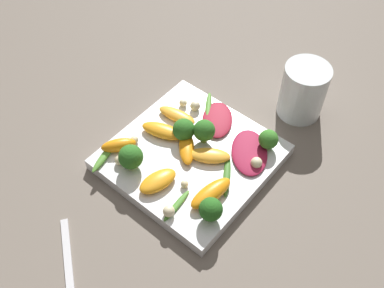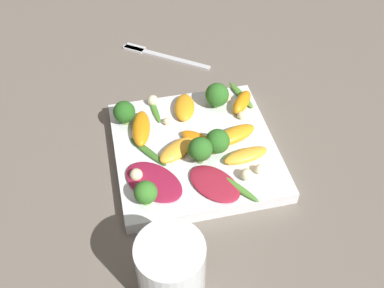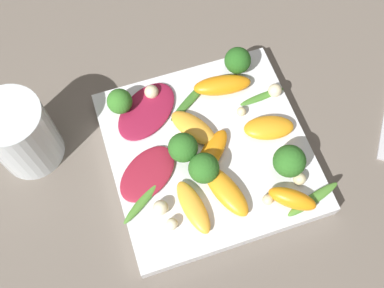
{
  "view_description": "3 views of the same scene",
  "coord_description": "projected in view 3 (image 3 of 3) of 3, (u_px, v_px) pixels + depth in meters",
  "views": [
    {
      "loc": [
        -0.34,
        -0.29,
        0.61
      ],
      "look_at": [
        0.01,
        0.01,
        0.03
      ],
      "focal_mm": 42.0,
      "sensor_mm": 36.0,
      "label": 1
    },
    {
      "loc": [
        0.46,
        -0.11,
        0.53
      ],
      "look_at": [
        0.0,
        -0.01,
        0.03
      ],
      "focal_mm": 42.0,
      "sensor_mm": 36.0,
      "label": 2
    },
    {
      "loc": [
        0.09,
        0.21,
        0.54
      ],
      "look_at": [
        0.02,
        -0.01,
        0.03
      ],
      "focal_mm": 42.0,
      "sensor_mm": 36.0,
      "label": 3
    }
  ],
  "objects": [
    {
      "name": "arugula_sprig_2",
      "position": [
        191.0,
        99.0,
        0.59
      ],
      "size": [
        0.07,
        0.05,
        0.01
      ],
      "color": "#3D7528",
      "rests_on": "plate"
    },
    {
      "name": "plate",
      "position": [
        208.0,
        152.0,
        0.57
      ],
      "size": [
        0.25,
        0.25,
        0.02
      ],
      "color": "white",
      "rests_on": "ground_plane"
    },
    {
      "name": "broccoli_floret_3",
      "position": [
        238.0,
        61.0,
        0.59
      ],
      "size": [
        0.04,
        0.04,
        0.04
      ],
      "color": "#7A9E51",
      "rests_on": "plate"
    },
    {
      "name": "macadamia_nut_6",
      "position": [
        241.0,
        112.0,
        0.58
      ],
      "size": [
        0.01,
        0.01,
        0.01
      ],
      "color": "beige",
      "rests_on": "plate"
    },
    {
      "name": "macadamia_nut_2",
      "position": [
        275.0,
        90.0,
        0.59
      ],
      "size": [
        0.02,
        0.02,
        0.02
      ],
      "color": "beige",
      "rests_on": "plate"
    },
    {
      "name": "radicchio_leaf_0",
      "position": [
        148.0,
        174.0,
        0.55
      ],
      "size": [
        0.1,
        0.09,
        0.01
      ],
      "color": "maroon",
      "rests_on": "plate"
    },
    {
      "name": "macadamia_nut_5",
      "position": [
        300.0,
        179.0,
        0.54
      ],
      "size": [
        0.02,
        0.02,
        0.02
      ],
      "color": "beige",
      "rests_on": "plate"
    },
    {
      "name": "orange_segment_1",
      "position": [
        222.0,
        192.0,
        0.53
      ],
      "size": [
        0.05,
        0.08,
        0.02
      ],
      "color": "orange",
      "rests_on": "plate"
    },
    {
      "name": "broccoli_floret_1",
      "position": [
        184.0,
        149.0,
        0.54
      ],
      "size": [
        0.04,
        0.04,
        0.05
      ],
      "color": "#7A9E51",
      "rests_on": "plate"
    },
    {
      "name": "arugula_sprig_0",
      "position": [
        145.0,
        198.0,
        0.53
      ],
      "size": [
        0.07,
        0.05,
        0.01
      ],
      "color": "#518E33",
      "rests_on": "plate"
    },
    {
      "name": "orange_segment_2",
      "position": [
        193.0,
        207.0,
        0.53
      ],
      "size": [
        0.04,
        0.07,
        0.01
      ],
      "color": "#FCAD33",
      "rests_on": "plate"
    },
    {
      "name": "broccoli_floret_4",
      "position": [
        120.0,
        102.0,
        0.57
      ],
      "size": [
        0.03,
        0.03,
        0.04
      ],
      "color": "#84AD5B",
      "rests_on": "plate"
    },
    {
      "name": "orange_segment_0",
      "position": [
        269.0,
        127.0,
        0.57
      ],
      "size": [
        0.07,
        0.05,
        0.02
      ],
      "color": "orange",
      "rests_on": "plate"
    },
    {
      "name": "orange_segment_6",
      "position": [
        215.0,
        152.0,
        0.55
      ],
      "size": [
        0.07,
        0.07,
        0.01
      ],
      "color": "orange",
      "rests_on": "plate"
    },
    {
      "name": "ground_plane",
      "position": [
        208.0,
        156.0,
        0.58
      ],
      "size": [
        2.4,
        2.4,
        0.0
      ],
      "primitive_type": "plane",
      "color": "#6B6056"
    },
    {
      "name": "broccoli_floret_0",
      "position": [
        289.0,
        161.0,
        0.53
      ],
      "size": [
        0.04,
        0.04,
        0.04
      ],
      "color": "#84AD5B",
      "rests_on": "plate"
    },
    {
      "name": "orange_segment_5",
      "position": [
        193.0,
        128.0,
        0.57
      ],
      "size": [
        0.06,
        0.07,
        0.02
      ],
      "color": "#FCAD33",
      "rests_on": "plate"
    },
    {
      "name": "arugula_sprig_3",
      "position": [
        313.0,
        199.0,
        0.53
      ],
      "size": [
        0.08,
        0.03,
        0.01
      ],
      "color": "#518E33",
      "rests_on": "plate"
    },
    {
      "name": "orange_segment_3",
      "position": [
        222.0,
        85.0,
        0.59
      ],
      "size": [
        0.08,
        0.04,
        0.02
      ],
      "color": "orange",
      "rests_on": "plate"
    },
    {
      "name": "macadamia_nut_0",
      "position": [
        268.0,
        200.0,
        0.53
      ],
      "size": [
        0.01,
        0.01,
        0.01
      ],
      "color": "beige",
      "rests_on": "plate"
    },
    {
      "name": "drinking_glass",
      "position": [
        21.0,
        134.0,
        0.54
      ],
      "size": [
        0.08,
        0.08,
        0.1
      ],
      "color": "white",
      "rests_on": "ground_plane"
    },
    {
      "name": "macadamia_nut_1",
      "position": [
        151.0,
        92.0,
        0.59
      ],
      "size": [
        0.02,
        0.02,
        0.02
      ],
      "color": "beige",
      "rests_on": "plate"
    },
    {
      "name": "macadamia_nut_3",
      "position": [
        161.0,
        208.0,
        0.52
      ],
      "size": [
        0.02,
        0.02,
        0.02
      ],
      "color": "beige",
      "rests_on": "plate"
    },
    {
      "name": "orange_segment_4",
      "position": [
        292.0,
        199.0,
        0.53
      ],
      "size": [
        0.06,
        0.05,
        0.02
      ],
      "color": "orange",
      "rests_on": "plate"
    },
    {
      "name": "broccoli_floret_2",
      "position": [
        204.0,
        168.0,
        0.53
      ],
      "size": [
        0.04,
        0.04,
        0.04
      ],
      "color": "#7A9E51",
      "rests_on": "plate"
    },
    {
      "name": "radicchio_leaf_1",
      "position": [
        147.0,
        111.0,
        0.58
      ],
      "size": [
        0.11,
        0.11,
        0.01
      ],
      "color": "maroon",
      "rests_on": "plate"
    },
    {
      "name": "macadamia_nut_4",
      "position": [
        172.0,
        224.0,
        0.52
      ],
      "size": [
        0.01,
        0.01,
        0.01
      ],
      "color": "beige",
      "rests_on": "plate"
    },
    {
      "name": "arugula_sprig_1",
      "position": [
        262.0,
        97.0,
        0.59
      ],
      "size": [
        0.06,
        0.02,
        0.0
      ],
      "color": "#47842D",
      "rests_on": "plate"
    }
  ]
}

